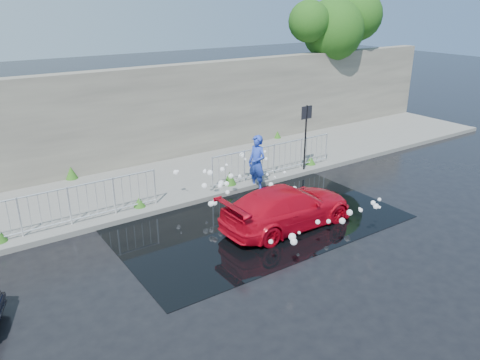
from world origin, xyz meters
The scene contains 13 objects.
ground centered at (0.00, 0.00, 0.00)m, with size 90.00×90.00×0.00m, color black.
pavement centered at (0.00, 5.00, 0.07)m, with size 30.00×4.00×0.15m, color slate.
curb centered at (0.00, 3.00, 0.08)m, with size 30.00×0.25×0.16m, color slate.
retaining_wall centered at (0.00, 7.20, 1.90)m, with size 30.00×0.60×3.50m, color #5B554D.
puddle centered at (0.50, 1.00, 0.01)m, with size 8.00×5.00×0.01m, color black.
sign_post centered at (4.20, 3.10, 1.72)m, with size 0.45×0.06×2.50m.
tree centered at (9.77, 7.41, 4.82)m, with size 5.10×2.82×6.39m.
railing_left centered at (-4.00, 3.35, 0.74)m, with size 5.05×0.05×1.10m.
railing_right centered at (3.00, 3.35, 0.74)m, with size 5.05×0.05×1.10m.
weeds centered at (-0.39, 4.55, 0.34)m, with size 12.17×3.93×0.44m.
water_spray centered at (0.79, 1.35, 0.76)m, with size 3.51×5.49×0.97m.
red_car centered at (1.00, 0.19, 0.57)m, with size 1.61×3.96×1.15m, color #BB0719.
person centered at (1.86, 2.79, 0.93)m, with size 0.68×0.45×1.86m, color #2440B7.
Camera 1 is at (-6.67, -8.75, 5.90)m, focal length 35.00 mm.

